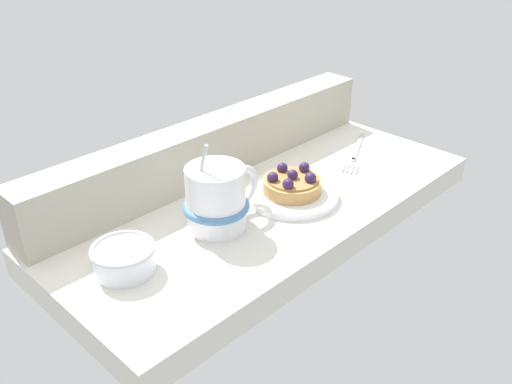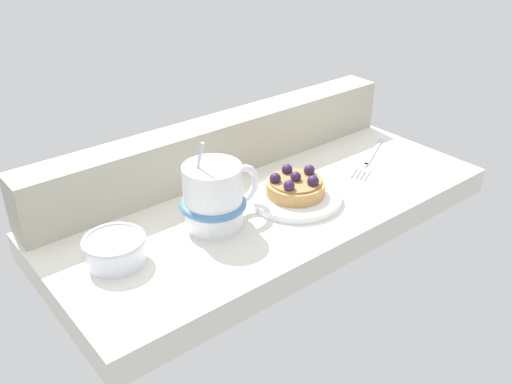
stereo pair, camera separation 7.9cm
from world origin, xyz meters
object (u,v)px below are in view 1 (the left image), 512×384
dessert_plate (292,195)px  coffee_mug (217,198)px  sugar_bowl (124,258)px  dessert_fork (356,152)px  raspberry_tart (292,183)px

dessert_plate → coffee_mug: bearing=171.0°
dessert_plate → sugar_bowl: (-27.72, 2.67, 1.35)cm
sugar_bowl → dessert_fork: bearing=-0.4°
raspberry_tart → coffee_mug: bearing=171.0°
coffee_mug → dessert_fork: 32.76cm
raspberry_tart → dessert_plate: bearing=-24.4°
dessert_plate → coffee_mug: (-12.98, 2.07, 3.82)cm
dessert_fork → sugar_bowl: bearing=179.6°
raspberry_tart → dessert_fork: bearing=6.8°
dessert_plate → dessert_fork: bearing=6.8°
raspberry_tart → coffee_mug: size_ratio=0.68×
dessert_plate → sugar_bowl: 27.88cm
coffee_mug → sugar_bowl: bearing=177.6°
dessert_plate → sugar_bowl: sugar_bowl is taller
dessert_plate → coffee_mug: size_ratio=1.08×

